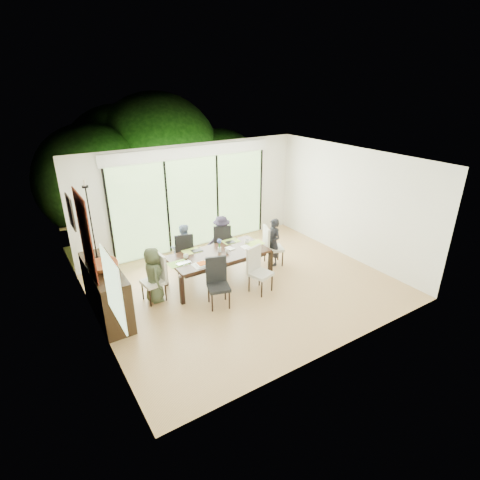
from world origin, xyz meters
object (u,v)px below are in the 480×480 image
person_left_end (153,275)px  cup_b (227,251)px  bowl (103,266)px  cup_a (186,256)px  cup_c (247,242)px  person_right_end (273,242)px  chair_left_end (153,279)px  person_far_right (222,239)px  table_top (219,254)px  vase (220,249)px  sideboard (106,291)px  chair_far_left (184,251)px  chair_near_right (261,271)px  chair_near_left (219,284)px  laptop (185,264)px  chair_right_end (274,245)px  chair_far_right (221,242)px  person_far_left (184,248)px

person_left_end → cup_b: bearing=-84.3°
bowl → cup_a: bearing=8.4°
cup_a → cup_c: 1.50m
person_right_end → person_left_end: bearing=-88.8°
chair_left_end → person_far_right: (2.05, 0.83, 0.08)m
table_top → bowl: bearing=-177.6°
chair_left_end → person_right_end: (2.98, 0.00, 0.08)m
person_right_end → vase: person_right_end is taller
person_right_end → sideboard: size_ratio=0.65×
chair_far_left → cup_c: (1.25, -0.75, 0.22)m
chair_near_right → chair_near_left: bearing=164.4°
chair_near_left → laptop: 0.87m
table_top → cup_a: 0.72m
cup_b → person_far_right: bearing=66.7°
cup_b → cup_c: (0.65, 0.20, 0.00)m
chair_right_end → cup_b: 1.37m
chair_far_left → sideboard: size_ratio=0.55×
chair_left_end → person_left_end: (0.02, 0.00, 0.08)m
bowl → chair_far_right: bearing=17.9°
table_top → laptop: bearing=-173.3°
person_left_end → sideboard: (-0.92, -0.00, -0.08)m
chair_near_right → laptop: (-1.35, 0.77, 0.19)m
person_far_left → bowl: 2.22m
sideboard → person_right_end: bearing=0.0°
chair_left_end → bowl: (-0.90, -0.10, 0.57)m
chair_left_end → chair_far_left: same height
laptop → cup_b: (1.00, 0.00, 0.03)m
chair_far_right → cup_b: bearing=89.5°
person_far_left → chair_far_left: bearing=-76.5°
chair_near_right → person_far_left: person_far_left is taller
chair_left_end → person_far_left: size_ratio=0.85×
chair_near_left → person_far_left: bearing=105.1°
table_top → sideboard: bearing=-179.9°
chair_right_end → person_left_end: size_ratio=0.85×
person_far_right → chair_near_left: bearing=68.6°
chair_near_right → person_right_end: bearing=26.0°
chair_far_left → cup_b: bearing=138.1°
chair_far_right → sideboard: (-2.95, -0.85, 0.01)m
laptop → cup_a: cup_a is taller
chair_right_end → chair_far_left: 2.13m
person_left_end → vase: person_left_end is taller
bowl → laptop: bearing=0.1°
person_left_end → vase: bearing=-78.9°
chair_near_right → cup_b: size_ratio=11.00×
person_right_end → vase: (-1.43, 0.05, 0.15)m
table_top → cup_b: 0.19m
vase → table_top: bearing=-135.0°
chair_near_right → person_far_left: bearing=103.6°
chair_far_left → chair_far_right: (1.00, 0.00, 0.00)m
table_top → person_right_end: (1.48, 0.00, -0.07)m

